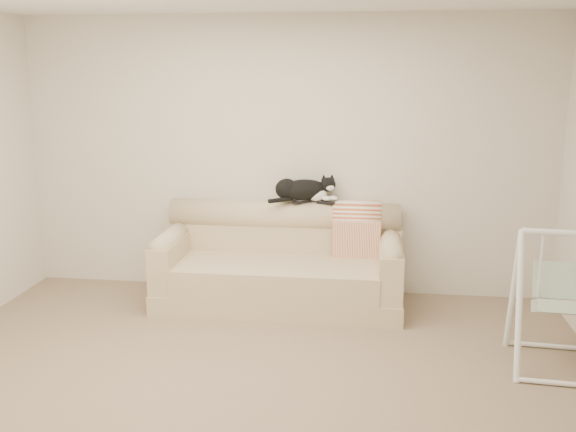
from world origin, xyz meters
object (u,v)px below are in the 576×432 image
object	(u,v)px
baby_swing	(559,299)
remote_a	(302,201)
remote_b	(326,202)
sofa	(280,265)
tuxedo_cat	(304,190)

from	to	relation	value
baby_swing	remote_a	bearing A→B (deg)	147.26
remote_b	baby_swing	distance (m)	2.20
remote_b	baby_swing	xyz separation A→B (m)	(1.75, -1.26, -0.40)
sofa	tuxedo_cat	size ratio (longest dim) A/B	3.47
remote_a	remote_b	bearing A→B (deg)	-1.41
sofa	tuxedo_cat	world-z (taller)	tuxedo_cat
remote_b	sofa	bearing A→B (deg)	-151.99
sofa	remote_b	world-z (taller)	remote_b
tuxedo_cat	baby_swing	xyz separation A→B (m)	(1.96, -1.29, -0.51)
remote_a	baby_swing	size ratio (longest dim) A/B	0.17
sofa	remote_b	distance (m)	0.71
sofa	remote_a	distance (m)	0.62
remote_a	sofa	bearing A→B (deg)	-128.63
remote_a	tuxedo_cat	bearing A→B (deg)	55.01
sofa	remote_a	xyz separation A→B (m)	(0.17, 0.22, 0.56)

